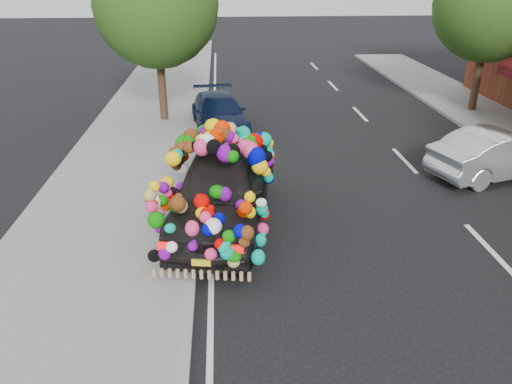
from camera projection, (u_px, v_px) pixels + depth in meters
The scene contains 9 objects.
ground at pixel (313, 255), 9.87m from camera, with size 100.00×100.00×0.00m, color black.
sidewalk at pixel (91, 261), 9.56m from camera, with size 4.00×60.00×0.12m, color gray.
kerb at pixel (194, 257), 9.69m from camera, with size 0.15×60.00×0.13m, color gray.
lane_markings at pixel (489, 248), 10.10m from camera, with size 6.00×50.00×0.01m, color silver, non-canonical shape.
tree_near_sidewalk at pixel (156, 5), 16.57m from camera, with size 4.20×4.20×6.13m.
tree_far_b at pixel (490, 6), 17.84m from camera, with size 4.00×4.00×5.90m.
plush_art_car at pixel (220, 175), 10.61m from camera, with size 2.96×5.18×2.25m.
navy_sedan at pixel (219, 113), 17.07m from camera, with size 1.69×4.16×1.21m, color #0B1633.
silver_hatchback at pixel (500, 153), 13.31m from camera, with size 1.37×3.94×1.30m, color #AFB2B6.
Camera 1 is at (-1.73, -8.35, 5.24)m, focal length 35.00 mm.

